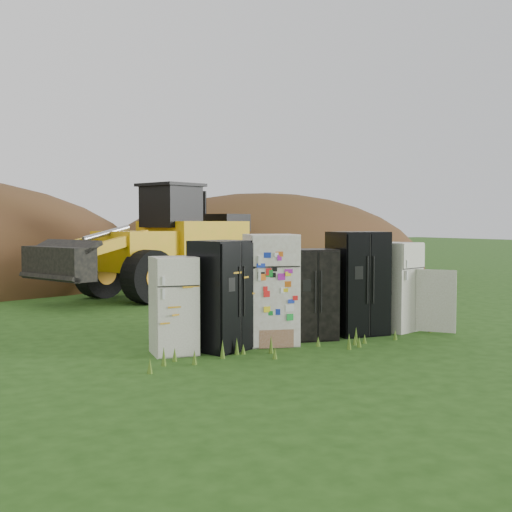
{
  "coord_description": "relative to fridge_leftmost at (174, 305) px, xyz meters",
  "views": [
    {
      "loc": [
        -6.24,
        -9.54,
        2.12
      ],
      "look_at": [
        0.26,
        2.0,
        1.42
      ],
      "focal_mm": 45.0,
      "sensor_mm": 36.0,
      "label": 1
    }
  ],
  "objects": [
    {
      "name": "fridge_sticker",
      "position": [
        1.79,
        -0.05,
        0.17
      ],
      "size": [
        1.05,
        1.0,
        1.91
      ],
      "primitive_type": null,
      "rotation": [
        0.0,
        0.0,
        -0.3
      ],
      "color": "white",
      "rests_on": "ground"
    },
    {
      "name": "fridge_dark_mid",
      "position": [
        2.68,
        0.01,
        0.03
      ],
      "size": [
        0.99,
        0.88,
        1.63
      ],
      "primitive_type": null,
      "rotation": [
        0.0,
        0.0,
        -0.28
      ],
      "color": "black",
      "rests_on": "ground"
    },
    {
      "name": "wheel_loader",
      "position": [
        2.32,
        7.52,
        0.84
      ],
      "size": [
        7.22,
        4.83,
        3.24
      ],
      "primitive_type": null,
      "rotation": [
        0.0,
        0.0,
        0.35
      ],
      "color": "orange",
      "rests_on": "ground"
    },
    {
      "name": "dirt_mound_right",
      "position": [
        8.93,
        12.36,
        -0.78
      ],
      "size": [
        14.08,
        10.33,
        6.55
      ],
      "primitive_type": "ellipsoid",
      "color": "#483417",
      "rests_on": "ground"
    },
    {
      "name": "fridge_black_right",
      "position": [
        3.73,
        0.0,
        0.19
      ],
      "size": [
        1.06,
        0.92,
        1.94
      ],
      "primitive_type": null,
      "rotation": [
        0.0,
        0.0,
        -0.12
      ],
      "color": "black",
      "rests_on": "ground"
    },
    {
      "name": "fridge_open_door",
      "position": [
        4.65,
        -0.04,
        0.08
      ],
      "size": [
        0.95,
        0.91,
        1.72
      ],
      "primitive_type": null,
      "rotation": [
        0.0,
        0.0,
        0.28
      ],
      "color": "silver",
      "rests_on": "ground"
    },
    {
      "name": "ground",
      "position": [
        2.36,
        -0.03,
        -0.78
      ],
      "size": [
        120.0,
        120.0,
        0.0
      ],
      "primitive_type": "plane",
      "color": "#204412",
      "rests_on": "ground"
    },
    {
      "name": "fridge_black_side",
      "position": [
        0.84,
        -0.07,
        0.13
      ],
      "size": [
        1.16,
        1.05,
        1.82
      ],
      "primitive_type": null,
      "rotation": [
        0.0,
        0.0,
        0.38
      ],
      "color": "black",
      "rests_on": "ground"
    },
    {
      "name": "fridge_leftmost",
      "position": [
        0.0,
        0.0,
        0.0
      ],
      "size": [
        0.79,
        0.77,
        1.57
      ],
      "primitive_type": null,
      "rotation": [
        0.0,
        0.0,
        -0.16
      ],
      "color": "silver",
      "rests_on": "ground"
    }
  ]
}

